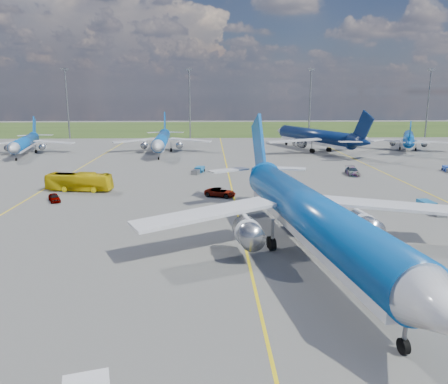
{
  "coord_description": "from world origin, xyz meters",
  "views": [
    {
      "loc": [
        -3.5,
        -37.04,
        15.22
      ],
      "look_at": [
        -1.9,
        11.63,
        4.0
      ],
      "focal_mm": 35.0,
      "sensor_mm": 36.0,
      "label": 1
    }
  ],
  "objects_px": {
    "main_airliner": "(310,259)",
    "baggage_tug_e": "(448,169)",
    "bg_jet_ne": "(408,149)",
    "service_car_b": "(220,192)",
    "bg_jet_n": "(314,151)",
    "service_car_c": "(352,171)",
    "service_car_a": "(54,198)",
    "apron_bus": "(79,182)",
    "bg_jet_nw": "(26,154)",
    "baggage_tug_c": "(198,170)",
    "bg_jet_nnw": "(162,153)",
    "baggage_tug_w": "(430,207)"
  },
  "relations": [
    {
      "from": "main_airliner",
      "to": "baggage_tug_e",
      "type": "relative_size",
      "value": 10.24
    },
    {
      "from": "bg_jet_ne",
      "to": "service_car_b",
      "type": "height_order",
      "value": "bg_jet_ne"
    },
    {
      "from": "service_car_b",
      "to": "main_airliner",
      "type": "bearing_deg",
      "value": -140.44
    },
    {
      "from": "bg_jet_n",
      "to": "service_car_c",
      "type": "distance_m",
      "value": 34.04
    },
    {
      "from": "service_car_a",
      "to": "main_airliner",
      "type": "bearing_deg",
      "value": -63.2
    },
    {
      "from": "main_airliner",
      "to": "service_car_c",
      "type": "relative_size",
      "value": 9.22
    },
    {
      "from": "bg_jet_n",
      "to": "apron_bus",
      "type": "distance_m",
      "value": 66.36
    },
    {
      "from": "bg_jet_nw",
      "to": "baggage_tug_c",
      "type": "relative_size",
      "value": 6.66
    },
    {
      "from": "service_car_a",
      "to": "bg_jet_nnw",
      "type": "bearing_deg",
      "value": 51.59
    },
    {
      "from": "bg_jet_nnw",
      "to": "baggage_tug_c",
      "type": "bearing_deg",
      "value": -72.99
    },
    {
      "from": "bg_jet_nw",
      "to": "service_car_a",
      "type": "relative_size",
      "value": 9.62
    },
    {
      "from": "apron_bus",
      "to": "service_car_a",
      "type": "relative_size",
      "value": 3.1
    },
    {
      "from": "bg_jet_nnw",
      "to": "apron_bus",
      "type": "relative_size",
      "value": 3.44
    },
    {
      "from": "baggage_tug_c",
      "to": "baggage_tug_e",
      "type": "xyz_separation_m",
      "value": [
        48.67,
        -0.34,
        -0.03
      ]
    },
    {
      "from": "service_car_a",
      "to": "service_car_b",
      "type": "bearing_deg",
      "value": -21.68
    },
    {
      "from": "baggage_tug_w",
      "to": "baggage_tug_e",
      "type": "bearing_deg",
      "value": 56.15
    },
    {
      "from": "baggage_tug_c",
      "to": "main_airliner",
      "type": "bearing_deg",
      "value": -58.91
    },
    {
      "from": "apron_bus",
      "to": "baggage_tug_e",
      "type": "bearing_deg",
      "value": -68.85
    },
    {
      "from": "bg_jet_n",
      "to": "bg_jet_ne",
      "type": "height_order",
      "value": "bg_jet_n"
    },
    {
      "from": "baggage_tug_e",
      "to": "service_car_a",
      "type": "bearing_deg",
      "value": -149.88
    },
    {
      "from": "main_airliner",
      "to": "apron_bus",
      "type": "xyz_separation_m",
      "value": [
        -29.78,
        29.61,
        1.44
      ]
    },
    {
      "from": "main_airliner",
      "to": "baggage_tug_w",
      "type": "bearing_deg",
      "value": 31.34
    },
    {
      "from": "baggage_tug_w",
      "to": "bg_jet_nnw",
      "type": "bearing_deg",
      "value": 123.77
    },
    {
      "from": "bg_jet_nw",
      "to": "main_airliner",
      "type": "bearing_deg",
      "value": -63.49
    },
    {
      "from": "service_car_c",
      "to": "baggage_tug_e",
      "type": "xyz_separation_m",
      "value": [
        19.8,
        2.87,
        -0.27
      ]
    },
    {
      "from": "service_car_a",
      "to": "baggage_tug_e",
      "type": "bearing_deg",
      "value": -9.79
    },
    {
      "from": "main_airliner",
      "to": "baggage_tug_c",
      "type": "bearing_deg",
      "value": 96.46
    },
    {
      "from": "main_airliner",
      "to": "baggage_tug_c",
      "type": "distance_m",
      "value": 46.08
    },
    {
      "from": "bg_jet_ne",
      "to": "baggage_tug_w",
      "type": "xyz_separation_m",
      "value": [
        -24.94,
        -61.98,
        0.55
      ]
    },
    {
      "from": "bg_jet_n",
      "to": "baggage_tug_e",
      "type": "relative_size",
      "value": 9.28
    },
    {
      "from": "bg_jet_n",
      "to": "service_car_b",
      "type": "relative_size",
      "value": 9.01
    },
    {
      "from": "bg_jet_nw",
      "to": "bg_jet_ne",
      "type": "bearing_deg",
      "value": -7.36
    },
    {
      "from": "bg_jet_n",
      "to": "baggage_tug_w",
      "type": "height_order",
      "value": "bg_jet_n"
    },
    {
      "from": "bg_jet_ne",
      "to": "service_car_c",
      "type": "bearing_deg",
      "value": 77.65
    },
    {
      "from": "bg_jet_n",
      "to": "service_car_a",
      "type": "height_order",
      "value": "bg_jet_n"
    },
    {
      "from": "bg_jet_ne",
      "to": "apron_bus",
      "type": "bearing_deg",
      "value": 57.17
    },
    {
      "from": "bg_jet_nnw",
      "to": "service_car_a",
      "type": "height_order",
      "value": "bg_jet_nnw"
    },
    {
      "from": "bg_jet_n",
      "to": "bg_jet_nnw",
      "type": "bearing_deg",
      "value": -18.17
    },
    {
      "from": "bg_jet_nnw",
      "to": "bg_jet_n",
      "type": "relative_size",
      "value": 0.85
    },
    {
      "from": "bg_jet_nw",
      "to": "bg_jet_ne",
      "type": "relative_size",
      "value": 1.03
    },
    {
      "from": "service_car_b",
      "to": "service_car_c",
      "type": "distance_m",
      "value": 29.96
    },
    {
      "from": "service_car_c",
      "to": "baggage_tug_c",
      "type": "height_order",
      "value": "service_car_c"
    },
    {
      "from": "bg_jet_nnw",
      "to": "bg_jet_ne",
      "type": "xyz_separation_m",
      "value": [
        65.69,
        4.88,
        0.0
      ]
    },
    {
      "from": "bg_jet_nw",
      "to": "bg_jet_n",
      "type": "height_order",
      "value": "bg_jet_n"
    },
    {
      "from": "baggage_tug_w",
      "to": "baggage_tug_c",
      "type": "xyz_separation_m",
      "value": [
        -30.84,
        28.77,
        -0.06
      ]
    },
    {
      "from": "bg_jet_nnw",
      "to": "bg_jet_nw",
      "type": "bearing_deg",
      "value": -179.52
    },
    {
      "from": "bg_jet_nw",
      "to": "baggage_tug_e",
      "type": "relative_size",
      "value": 7.13
    },
    {
      "from": "service_car_b",
      "to": "baggage_tug_e",
      "type": "relative_size",
      "value": 1.03
    },
    {
      "from": "bg_jet_n",
      "to": "baggage_tug_e",
      "type": "height_order",
      "value": "bg_jet_n"
    },
    {
      "from": "service_car_c",
      "to": "baggage_tug_e",
      "type": "height_order",
      "value": "service_car_c"
    }
  ]
}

